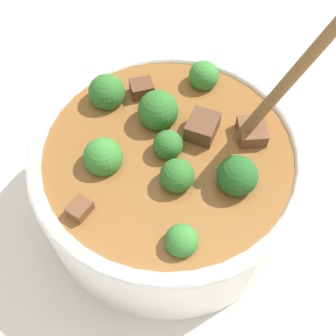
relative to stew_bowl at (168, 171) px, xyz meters
name	(u,v)px	position (x,y,z in m)	size (l,w,h in m)	color
ground_plane	(168,200)	(0.00, 0.00, -0.07)	(4.00, 4.00, 0.00)	silver
stew_bowl	(168,171)	(0.00, 0.00, 0.00)	(0.29, 0.29, 0.27)	white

